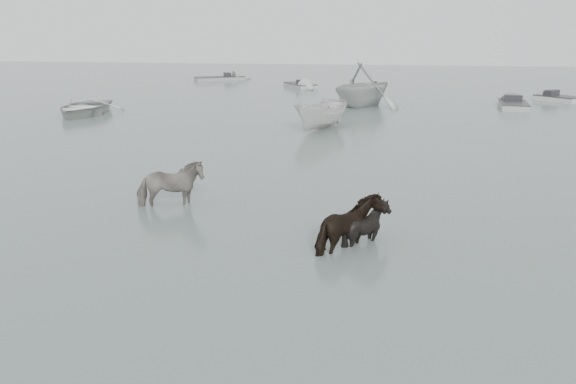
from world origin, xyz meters
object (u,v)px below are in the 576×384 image
object	(u,v)px
pony_black	(367,214)
rowboat_lead	(83,105)
pony_pinto	(170,179)
pony_dark	(352,216)

from	to	relation	value
pony_black	rowboat_lead	bearing A→B (deg)	40.72
pony_pinto	pony_dark	xyz separation A→B (m)	(5.27, -2.40, -0.01)
pony_dark	rowboat_lead	xyz separation A→B (m)	(-16.84, 18.73, -0.26)
pony_pinto	pony_dark	size ratio (longest dim) A/B	1.20
pony_dark	pony_black	distance (m)	0.64
pony_black	pony_dark	bearing A→B (deg)	145.91
pony_pinto	pony_dark	bearing A→B (deg)	-135.11
pony_pinto	pony_dark	distance (m)	5.79
pony_dark	pony_black	bearing A→B (deg)	-20.38
rowboat_lead	pony_pinto	bearing A→B (deg)	-59.32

